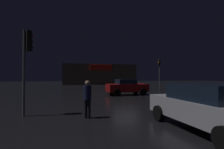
{
  "coord_description": "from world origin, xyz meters",
  "views": [
    {
      "loc": [
        -5.01,
        -15.95,
        1.74
      ],
      "look_at": [
        -0.07,
        5.77,
        2.1
      ],
      "focal_mm": 27.24,
      "sensor_mm": 36.0,
      "label": 1
    }
  ],
  "objects": [
    {
      "name": "ground_plane",
      "position": [
        0.0,
        0.0,
        0.0
      ],
      "size": [
        120.0,
        120.0,
        0.0
      ],
      "primitive_type": "plane",
      "color": "black"
    },
    {
      "name": "pedestrian",
      "position": [
        -4.43,
        -8.66,
        0.92
      ],
      "size": [
        0.47,
        0.47,
        1.6
      ],
      "color": "black",
      "rests_on": "ground"
    },
    {
      "name": "store_building",
      "position": [
        1.3,
        27.4,
        2.44
      ],
      "size": [
        17.54,
        8.43,
        4.88
      ],
      "color": "brown",
      "rests_on": "ground"
    },
    {
      "name": "traffic_signal_opposite",
      "position": [
        -7.08,
        -7.58,
        2.94
      ],
      "size": [
        0.42,
        0.42,
        3.87
      ],
      "color": "#595B60",
      "rests_on": "ground"
    },
    {
      "name": "traffic_signal_main",
      "position": [
        7.57,
        7.36,
        3.32
      ],
      "size": [
        0.42,
        0.42,
        4.47
      ],
      "color": "#595B60",
      "rests_on": "ground"
    },
    {
      "name": "car_near",
      "position": [
        -0.75,
        -11.18,
        0.79
      ],
      "size": [
        2.07,
        4.53,
        1.52
      ],
      "color": "#B7B7BF",
      "rests_on": "ground"
    },
    {
      "name": "car_far",
      "position": [
        0.07,
        -0.08,
        0.8
      ],
      "size": [
        3.98,
        2.17,
        1.55
      ],
      "color": "#A51414",
      "rests_on": "ground"
    }
  ]
}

